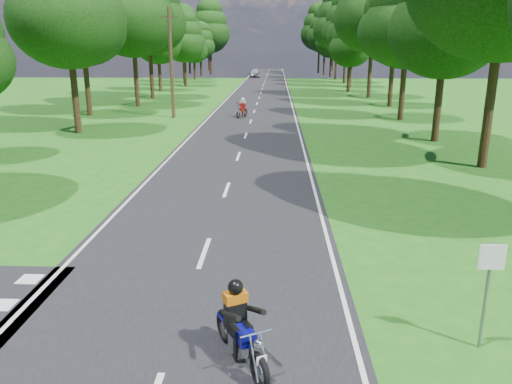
{
  "coord_description": "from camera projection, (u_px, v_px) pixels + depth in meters",
  "views": [
    {
      "loc": [
        1.83,
        -9.95,
        5.15
      ],
      "look_at": [
        1.27,
        4.0,
        1.1
      ],
      "focal_mm": 35.0,
      "sensor_mm": 36.0,
      "label": 1
    }
  ],
  "objects": [
    {
      "name": "road_markings",
      "position": [
        259.0,
        94.0,
        57.23
      ],
      "size": [
        7.4,
        140.0,
        0.01
      ],
      "color": "silver",
      "rests_on": "main_road"
    },
    {
      "name": "treeline",
      "position": [
        274.0,
        23.0,
        66.34
      ],
      "size": [
        40.0,
        115.35,
        14.78
      ],
      "color": "black",
      "rests_on": "ground"
    },
    {
      "name": "road_sign",
      "position": [
        489.0,
        279.0,
        8.53
      ],
      "size": [
        0.45,
        0.07,
        2.0
      ],
      "color": "slate",
      "rests_on": "ground"
    },
    {
      "name": "main_road",
      "position": [
        261.0,
        93.0,
        59.03
      ],
      "size": [
        7.0,
        140.0,
        0.02
      ],
      "primitive_type": "cube",
      "color": "black",
      "rests_on": "ground"
    },
    {
      "name": "ground",
      "position": [
        192.0,
        289.0,
        11.05
      ],
      "size": [
        160.0,
        160.0,
        0.0
      ],
      "primitive_type": "plane",
      "color": "#215D15",
      "rests_on": "ground"
    },
    {
      "name": "distant_car",
      "position": [
        254.0,
        73.0,
        90.2
      ],
      "size": [
        2.14,
        4.56,
        1.51
      ],
      "primitive_type": "imported",
      "rotation": [
        0.0,
        0.0,
        0.08
      ],
      "color": "#ADAFB4",
      "rests_on": "main_road"
    },
    {
      "name": "rider_near_blue",
      "position": [
        241.0,
        324.0,
        8.25
      ],
      "size": [
        1.33,
        1.81,
        1.45
      ],
      "primitive_type": null,
      "rotation": [
        0.0,
        0.0,
        0.49
      ],
      "color": "#0B0B7B",
      "rests_on": "main_road"
    },
    {
      "name": "telegraph_pole",
      "position": [
        171.0,
        63.0,
        37.02
      ],
      "size": [
        1.2,
        0.26,
        8.0
      ],
      "color": "#382616",
      "rests_on": "ground"
    },
    {
      "name": "rider_far_red",
      "position": [
        242.0,
        108.0,
        38.03
      ],
      "size": [
        1.11,
        1.87,
        1.48
      ],
      "primitive_type": null,
      "rotation": [
        0.0,
        0.0,
        -0.31
      ],
      "color": "#AA1E0D",
      "rests_on": "main_road"
    }
  ]
}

